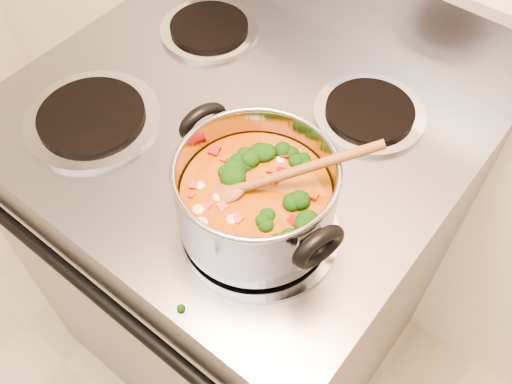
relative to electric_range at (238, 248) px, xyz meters
The scene contains 4 objects.
electric_range is the anchor object (origin of this frame).
stockpot 0.58m from the electric_range, 41.33° to the right, with size 0.29×0.23×0.14m.
wooden_spoon 0.61m from the electric_range, 38.69° to the right, with size 0.19×0.20×0.10m.
cooktop_crumbs 0.56m from the electric_range, 42.11° to the right, with size 0.31×0.06×0.01m.
Camera 1 is at (0.43, 0.64, 1.65)m, focal length 40.00 mm.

